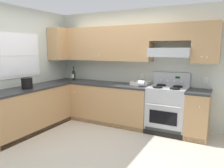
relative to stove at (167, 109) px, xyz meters
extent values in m
plane|color=beige|center=(-1.26, -1.25, -0.48)|extent=(7.04, 7.04, 0.00)
cube|color=beige|center=(-0.80, 0.37, 0.80)|extent=(4.68, 0.12, 2.55)
cube|color=tan|center=(-1.57, 0.13, 1.32)|extent=(2.34, 0.34, 0.76)
cube|color=tan|center=(0.65, 0.13, 1.32)|extent=(0.49, 0.34, 0.76)
cube|color=tan|center=(0.00, 0.13, 1.53)|extent=(0.80, 0.34, 0.34)
cube|color=#B7BABC|center=(0.00, 0.09, 1.14)|extent=(0.80, 0.46, 0.17)
cube|color=#B7BABC|center=(0.00, -0.13, 1.07)|extent=(0.80, 0.03, 0.04)
sphere|color=silver|center=(-1.57, -0.05, 1.06)|extent=(0.02, 0.02, 0.02)
sphere|color=silver|center=(0.60, -0.05, 1.06)|extent=(0.02, 0.02, 0.02)
sphere|color=silver|center=(0.69, -0.05, 1.06)|extent=(0.02, 0.02, 0.02)
cube|color=silver|center=(-0.65, 0.29, 0.60)|extent=(0.08, 0.01, 0.12)
cube|color=silver|center=(-0.65, 0.29, 0.62)|extent=(0.03, 0.00, 0.03)
cube|color=silver|center=(-0.65, 0.29, 0.58)|extent=(0.03, 0.00, 0.03)
cube|color=silver|center=(0.67, 0.29, 0.60)|extent=(0.08, 0.01, 0.12)
cube|color=silver|center=(0.67, 0.29, 0.62)|extent=(0.03, 0.00, 0.03)
cube|color=silver|center=(0.67, 0.29, 0.58)|extent=(0.03, 0.00, 0.03)
cube|color=beige|center=(-2.88, -1.15, 0.80)|extent=(0.12, 4.00, 2.55)
cube|color=white|center=(-2.82, -1.16, 1.07)|extent=(0.04, 1.00, 0.92)
cube|color=white|center=(-2.80, -1.16, 1.07)|extent=(0.01, 0.90, 0.82)
cube|color=white|center=(-2.80, -1.16, 1.07)|extent=(0.01, 0.90, 0.02)
cube|color=tan|center=(-2.64, -0.05, 1.32)|extent=(0.34, 0.64, 0.76)
cube|color=tan|center=(-1.59, -0.01, -0.04)|extent=(2.40, 0.61, 0.87)
cube|color=#2D2D30|center=(-1.59, -0.01, 0.41)|extent=(2.43, 0.63, 0.04)
cube|color=tan|center=(0.59, -0.01, -0.04)|extent=(0.41, 0.61, 0.87)
cube|color=#2D2D30|center=(0.59, -0.01, 0.41)|extent=(0.43, 0.63, 0.04)
cube|color=black|center=(-1.00, -0.28, -0.43)|extent=(3.54, 0.06, 0.09)
sphere|color=silver|center=(-2.07, -0.33, 0.20)|extent=(0.03, 0.03, 0.03)
sphere|color=silver|center=(0.65, -0.33, 0.20)|extent=(0.03, 0.03, 0.03)
cube|color=tan|center=(-2.50, -1.26, -0.04)|extent=(0.61, 1.89, 0.87)
cube|color=#2D2D30|center=(-2.50, -1.26, 0.41)|extent=(0.63, 1.91, 0.04)
cube|color=black|center=(-2.23, -1.26, -0.43)|extent=(0.06, 1.85, 0.09)
cube|color=#B7BABC|center=(0.00, 0.00, -0.02)|extent=(0.76, 0.58, 0.91)
cube|color=black|center=(0.00, -0.30, -0.10)|extent=(0.53, 0.01, 0.26)
cylinder|color=silver|center=(0.00, -0.32, 0.14)|extent=(0.65, 0.02, 0.02)
cube|color=#333333|center=(0.00, -0.30, -0.38)|extent=(0.70, 0.01, 0.11)
cube|color=#B7BABC|center=(0.00, 0.00, 0.44)|extent=(0.76, 0.58, 0.02)
cube|color=#B7BABC|center=(0.00, 0.27, 0.58)|extent=(0.76, 0.04, 0.29)
cube|color=#053F0C|center=(0.13, 0.25, 0.63)|extent=(0.09, 0.01, 0.04)
cylinder|color=black|center=(-0.17, -0.14, 0.46)|extent=(0.19, 0.19, 0.02)
cylinder|color=black|center=(-0.17, -0.14, 0.45)|extent=(0.07, 0.07, 0.01)
cylinder|color=black|center=(0.17, -0.14, 0.46)|extent=(0.19, 0.19, 0.02)
cylinder|color=black|center=(0.17, -0.14, 0.45)|extent=(0.07, 0.07, 0.01)
cylinder|color=black|center=(-0.17, 0.14, 0.46)|extent=(0.19, 0.19, 0.02)
cylinder|color=black|center=(-0.17, 0.14, 0.45)|extent=(0.07, 0.07, 0.01)
cylinder|color=black|center=(0.17, 0.14, 0.46)|extent=(0.19, 0.19, 0.02)
cylinder|color=black|center=(0.17, 0.14, 0.45)|extent=(0.07, 0.07, 0.01)
cylinder|color=white|center=(-0.21, 0.25, 0.55)|extent=(0.04, 0.02, 0.04)
cylinder|color=white|center=(-0.07, 0.25, 0.55)|extent=(0.04, 0.02, 0.04)
cylinder|color=white|center=(0.07, 0.25, 0.55)|extent=(0.04, 0.02, 0.04)
cylinder|color=white|center=(0.21, 0.25, 0.55)|extent=(0.04, 0.02, 0.04)
cylinder|color=black|center=(-2.36, 0.03, 0.54)|extent=(0.08, 0.08, 0.22)
cone|color=black|center=(-2.36, 0.03, 0.67)|extent=(0.08, 0.08, 0.04)
cylinder|color=black|center=(-2.36, 0.03, 0.73)|extent=(0.03, 0.03, 0.09)
cylinder|color=black|center=(-2.36, 0.03, 0.77)|extent=(0.03, 0.03, 0.02)
cube|color=silver|center=(-2.36, -0.01, 0.54)|extent=(0.07, 0.00, 0.10)
cube|color=beige|center=(-0.62, 0.11, 0.44)|extent=(0.31, 0.21, 0.02)
cube|color=beige|center=(-0.62, -0.02, 0.47)|extent=(0.39, 0.01, 0.08)
cube|color=beige|center=(-0.62, 0.23, 0.47)|extent=(0.39, 0.01, 0.08)
cube|color=beige|center=(-0.81, 0.11, 0.47)|extent=(0.01, 0.24, 0.08)
cube|color=beige|center=(-0.43, 0.11, 0.47)|extent=(0.01, 0.24, 0.08)
cylinder|color=black|center=(-2.44, -1.35, 0.54)|extent=(0.21, 0.21, 0.21)
torus|color=black|center=(-2.44, -1.35, 0.64)|extent=(0.22, 0.22, 0.01)
cylinder|color=white|center=(-0.54, -0.04, 0.49)|extent=(0.14, 0.12, 0.12)
cylinder|color=#9E7A51|center=(-0.60, -0.04, 0.49)|extent=(0.01, 0.04, 0.04)
camera|label=1|loc=(1.02, -4.31, 1.21)|focal=34.99mm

